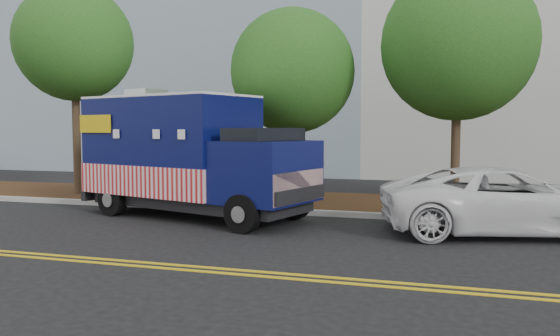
% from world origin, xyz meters
% --- Properties ---
extents(ground, '(120.00, 120.00, 0.00)m').
position_xyz_m(ground, '(0.00, 0.00, 0.00)').
color(ground, black).
rests_on(ground, ground).
extents(curb, '(120.00, 0.18, 0.15)m').
position_xyz_m(curb, '(0.00, 1.40, 0.07)').
color(curb, '#9E9E99').
rests_on(curb, ground).
extents(mulch_strip, '(120.00, 4.00, 0.15)m').
position_xyz_m(mulch_strip, '(0.00, 3.50, 0.07)').
color(mulch_strip, '#311B0D').
rests_on(mulch_strip, ground).
extents(centerline_near, '(120.00, 0.10, 0.01)m').
position_xyz_m(centerline_near, '(0.00, -4.45, 0.01)').
color(centerline_near, gold).
rests_on(centerline_near, ground).
extents(centerline_far, '(120.00, 0.10, 0.01)m').
position_xyz_m(centerline_far, '(0.00, -4.70, 0.01)').
color(centerline_far, gold).
rests_on(centerline_far, ground).
extents(tree_a, '(3.81, 3.81, 7.03)m').
position_xyz_m(tree_a, '(-6.05, 2.69, 5.11)').
color(tree_a, '#38281C').
rests_on(tree_a, ground).
extents(tree_b, '(3.80, 3.80, 5.97)m').
position_xyz_m(tree_b, '(1.16, 3.51, 4.06)').
color(tree_b, '#38281C').
rests_on(tree_b, ground).
extents(tree_c, '(4.37, 4.37, 6.91)m').
position_xyz_m(tree_c, '(5.95, 3.87, 4.72)').
color(tree_c, '#38281C').
rests_on(tree_c, ground).
extents(sign_post, '(0.06, 0.06, 2.40)m').
position_xyz_m(sign_post, '(-2.25, 1.55, 1.20)').
color(sign_post, '#473828').
rests_on(sign_post, ground).
extents(food_truck, '(6.82, 4.08, 3.40)m').
position_xyz_m(food_truck, '(-0.86, 0.35, 1.54)').
color(food_truck, black).
rests_on(food_truck, ground).
extents(white_car, '(5.80, 3.69, 1.49)m').
position_xyz_m(white_car, '(6.96, 0.12, 0.74)').
color(white_car, white).
rests_on(white_car, ground).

